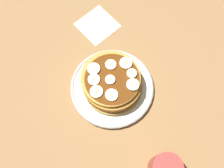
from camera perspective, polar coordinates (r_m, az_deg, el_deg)
The scene contains 13 objects.
ground_plane at distance 75.23cm, azimuth 0.00°, elevation -1.45°, with size 140.00×140.00×3.00cm, color olive.
plate at distance 72.84cm, azimuth 0.00°, elevation -0.81°, with size 24.23×24.23×1.91cm.
pancake_stack at distance 69.29cm, azimuth 0.04°, elevation 0.23°, with size 17.35×16.96×6.54cm.
banana_slice_0 at distance 65.90cm, azimuth -0.62°, elevation 1.15°, with size 2.66×2.66×0.86cm.
banana_slice_1 at distance 64.46cm, azimuth -0.09°, elevation -2.52°, with size 3.31×3.31×0.76cm.
banana_slice_2 at distance 65.46cm, azimuth 4.74°, elevation -0.19°, with size 3.34×3.34×1.00cm.
banana_slice_3 at distance 64.94cm, azimuth -3.82°, elevation -1.49°, with size 3.41×3.41×0.85cm.
banana_slice_4 at distance 67.20cm, azimuth -4.18°, elevation 3.44°, with size 3.40×3.40×0.84cm.
banana_slice_5 at distance 67.59cm, azimuth -0.29°, elevation 4.40°, with size 3.00×3.00×0.72cm.
banana_slice_6 at distance 67.77cm, azimuth 3.14°, elevation 4.73°, with size 3.42×3.42×0.91cm.
banana_slice_7 at distance 66.05cm, azimuth -4.13°, elevation 0.99°, with size 3.20×3.20×0.76cm.
banana_slice_8 at distance 66.60cm, azimuth 4.49°, elevation 2.36°, with size 2.69×2.69×0.99cm.
napkin at distance 83.60cm, azimuth -3.34°, elevation 13.23°, with size 11.00×11.00×0.30cm, color white.
Camera 1 is at (17.78, -16.63, 69.68)cm, focal length 40.30 mm.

